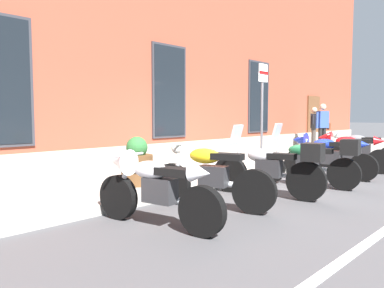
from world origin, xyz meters
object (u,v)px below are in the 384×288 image
Objects in this scene: motorcycle_silver_touring at (272,167)px; motorcycle_grey_naked at (359,150)px; parking_sign at (262,100)px; motorcycle_green_touring at (311,161)px; motorcycle_blue_sport at (325,153)px; pedestrian_blue_top at (323,125)px; motorcycle_yellow_naked at (210,177)px; pedestrian_dark_jacket at (314,126)px; barrel_planter at (137,164)px; motorcycle_red_sport at (347,150)px; motorcycle_white_sport at (152,185)px.

motorcycle_grey_naked is (5.12, 0.31, -0.05)m from motorcycle_silver_touring.
motorcycle_green_touring is at bearing -117.94° from parking_sign.
pedestrian_blue_top reaches higher than motorcycle_blue_sport.
pedestrian_blue_top reaches higher than motorcycle_grey_naked.
motorcycle_yellow_naked is 2.75m from motorcycle_green_touring.
motorcycle_blue_sport is 1.01× the size of motorcycle_grey_naked.
motorcycle_yellow_naked is at bearing -158.56° from parking_sign.
motorcycle_yellow_naked is 9.69m from pedestrian_dark_jacket.
motorcycle_blue_sport is at bearing -23.55° from barrel_planter.
pedestrian_dark_jacket is at bearing 43.97° from motorcycle_grey_naked.
motorcycle_blue_sport is 2.36× the size of barrel_planter.
motorcycle_blue_sport is at bearing 4.58° from motorcycle_silver_touring.
motorcycle_red_sport is 0.75× the size of parking_sign.
motorcycle_grey_naked is at bearing 5.54° from motorcycle_red_sport.
motorcycle_yellow_naked is at bearing 168.66° from motorcycle_silver_touring.
pedestrian_dark_jacket is (6.55, 3.09, 0.52)m from motorcycle_green_touring.
pedestrian_blue_top is 1.89× the size of barrel_planter.
motorcycle_green_touring reaches higher than motorcycle_blue_sport.
barrel_planter is (-0.07, 1.72, 0.04)m from motorcycle_yellow_naked.
motorcycle_green_touring is 6.23m from pedestrian_blue_top.
motorcycle_white_sport is 0.96× the size of motorcycle_silver_touring.
parking_sign is (4.91, 1.52, 1.28)m from motorcycle_white_sport.
pedestrian_blue_top is (8.46, 2.02, 0.62)m from motorcycle_yellow_naked.
motorcycle_yellow_naked is at bearing 3.56° from motorcycle_white_sport.
motorcycle_white_sport is at bearing -122.68° from barrel_planter.
parking_sign is (-1.62, 1.53, 1.26)m from motorcycle_red_sport.
motorcycle_blue_sport is 1.25× the size of pedestrian_blue_top.
motorcycle_grey_naked is (6.49, 0.04, -0.02)m from motorcycle_yellow_naked.
barrel_planter is (-2.80, 2.08, 0.00)m from motorcycle_green_touring.
parking_sign is (2.32, 1.72, 1.29)m from motorcycle_silver_touring.
motorcycle_grey_naked is 1.24× the size of pedestrian_blue_top.
pedestrian_dark_jacket is at bearing 12.90° from parking_sign.
motorcycle_yellow_naked is 1.72m from barrel_planter.
motorcycle_yellow_naked is 4.18m from parking_sign.
parking_sign is (3.69, 1.45, 1.33)m from motorcycle_yellow_naked.
pedestrian_dark_jacket reaches higher than motorcycle_silver_touring.
motorcycle_green_touring is at bearing -4.06° from motorcycle_white_sport.
pedestrian_dark_jacket is 1.78× the size of barrel_planter.
motorcycle_silver_touring is at bearing -176.53° from motorcycle_grey_naked.
motorcycle_red_sport is 2.16× the size of barrel_planter.
motorcycle_yellow_naked is at bearing 172.54° from motorcycle_green_touring.
parking_sign is (-2.80, 1.41, 1.35)m from motorcycle_grey_naked.
motorcycle_green_touring is at bearing -157.52° from pedestrian_blue_top.
motorcycle_grey_naked is (2.47, 0.10, -0.08)m from motorcycle_blue_sport.
motorcycle_blue_sport reaches higher than motorcycle_yellow_naked.
motorcycle_white_sport is 0.95× the size of motorcycle_grey_naked.
motorcycle_red_sport is 3.83m from pedestrian_blue_top.
barrel_planter is (-8.54, -0.29, -0.58)m from pedestrian_blue_top.
pedestrian_dark_jacket reaches higher than motorcycle_grey_naked.
pedestrian_blue_top is at bearing 45.09° from motorcycle_grey_naked.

